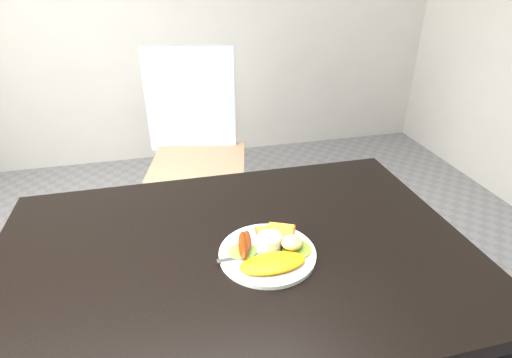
{
  "coord_description": "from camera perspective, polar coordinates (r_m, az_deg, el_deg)",
  "views": [
    {
      "loc": [
        -0.14,
        -0.79,
        1.39
      ],
      "look_at": [
        0.07,
        0.07,
        0.9
      ],
      "focal_mm": 28.0,
      "sensor_mm": 36.0,
      "label": 1
    }
  ],
  "objects": [
    {
      "name": "toast_a",
      "position": [
        1.04,
        2.44,
        -8.09
      ],
      "size": [
        0.08,
        0.08,
        0.01
      ],
      "primitive_type": "cube",
      "rotation": [
        0.0,
        0.0,
        -0.01
      ],
      "color": "brown",
      "rests_on": "plate"
    },
    {
      "name": "sausage_b",
      "position": [
        1.0,
        -1.26,
        -8.84
      ],
      "size": [
        0.04,
        0.09,
        0.02
      ],
      "primitive_type": "ellipsoid",
      "rotation": [
        0.0,
        0.0,
        -0.17
      ],
      "color": "#6D320F",
      "rests_on": "lettuce_left"
    },
    {
      "name": "toast_b",
      "position": [
        1.03,
        3.49,
        -7.7
      ],
      "size": [
        0.09,
        0.09,
        0.01
      ],
      "primitive_type": "cube",
      "rotation": [
        0.0,
        0.0,
        -0.43
      ],
      "color": "#923D1A",
      "rests_on": "toast_a"
    },
    {
      "name": "sausage_a",
      "position": [
        0.98,
        -1.81,
        -9.41
      ],
      "size": [
        0.04,
        0.11,
        0.03
      ],
      "primitive_type": "ellipsoid",
      "rotation": [
        0.0,
        0.0,
        -0.16
      ],
      "color": "#6A2401",
      "rests_on": "lettuce_left"
    },
    {
      "name": "lettuce_left",
      "position": [
        0.99,
        -2.0,
        -10.23
      ],
      "size": [
        0.07,
        0.07,
        0.01
      ],
      "primitive_type": "ellipsoid",
      "rotation": [
        0.0,
        0.0,
        -0.0
      ],
      "color": "#64A021",
      "rests_on": "plate"
    },
    {
      "name": "ramekin",
      "position": [
        1.0,
        1.92,
        -9.0
      ],
      "size": [
        0.07,
        0.07,
        0.03
      ],
      "primitive_type": "cylinder",
      "rotation": [
        0.0,
        0.0,
        0.22
      ],
      "color": "white",
      "rests_on": "plate"
    },
    {
      "name": "fork",
      "position": [
        0.98,
        -0.58,
        -11.0
      ],
      "size": [
        0.17,
        0.01,
        0.0
      ],
      "primitive_type": "cube",
      "rotation": [
        0.0,
        0.0,
        -0.0
      ],
      "color": "#ADAFB7",
      "rests_on": "plate"
    },
    {
      "name": "plate",
      "position": [
        1.0,
        1.63,
        -10.61
      ],
      "size": [
        0.24,
        0.24,
        0.01
      ],
      "primitive_type": "cylinder",
      "color": "white",
      "rests_on": "dining_table"
    },
    {
      "name": "person",
      "position": [
        1.4,
        -6.34,
        1.32
      ],
      "size": [
        0.63,
        0.51,
        1.5
      ],
      "primitive_type": "imported",
      "rotation": [
        0.0,
        0.0,
        3.47
      ],
      "color": "navy",
      "rests_on": "ground"
    },
    {
      "name": "potato_salad",
      "position": [
        0.99,
        5.14,
        -9.02
      ],
      "size": [
        0.07,
        0.07,
        0.03
      ],
      "primitive_type": "ellipsoid",
      "rotation": [
        0.0,
        0.0,
        -0.29
      ],
      "color": "#CBBD87",
      "rests_on": "lettuce_right"
    },
    {
      "name": "dining_chair",
      "position": [
        2.11,
        -8.17,
        1.96
      ],
      "size": [
        0.57,
        0.57,
        0.06
      ],
      "primitive_type": "cube",
      "rotation": [
        0.0,
        0.0,
        -0.22
      ],
      "color": "tan",
      "rests_on": "ground"
    },
    {
      "name": "dining_table",
      "position": [
        1.04,
        -2.96,
        -10.75
      ],
      "size": [
        1.2,
        0.8,
        0.04
      ],
      "primitive_type": "cube",
      "color": "black",
      "rests_on": "ground"
    },
    {
      "name": "lettuce_right",
      "position": [
        1.0,
        5.86,
        -9.98
      ],
      "size": [
        0.1,
        0.09,
        0.01
      ],
      "primitive_type": "ellipsoid",
      "rotation": [
        0.0,
        0.0,
        0.41
      ],
      "color": "#5E8B22",
      "rests_on": "plate"
    },
    {
      "name": "omelette",
      "position": [
        0.95,
        2.39,
        -11.9
      ],
      "size": [
        0.16,
        0.08,
        0.02
      ],
      "primitive_type": "ellipsoid",
      "rotation": [
        0.0,
        0.0,
        0.03
      ],
      "color": "gold",
      "rests_on": "plate"
    }
  ]
}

